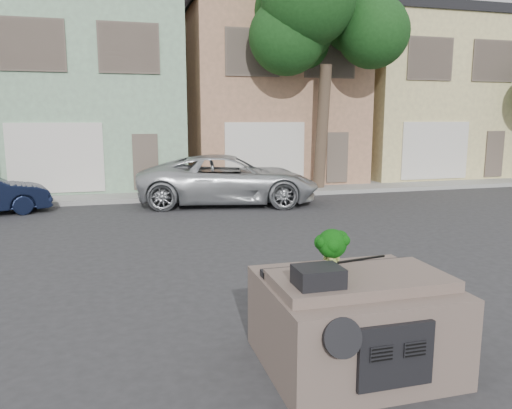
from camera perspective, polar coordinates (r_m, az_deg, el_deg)
name	(u,v)px	position (r m, az deg, el deg)	size (l,w,h in m)	color
ground_plane	(273,283)	(8.74, 1.99, -8.92)	(120.00, 120.00, 0.00)	#303033
sidewalk	(189,192)	(18.76, -7.67, 1.39)	(40.00, 3.00, 0.15)	gray
townhouse_mint	(90,95)	(22.43, -18.44, 11.84)	(7.20, 8.20, 7.55)	#86AE8B
townhouse_tan	(262,97)	(23.33, 0.71, 12.24)	(7.20, 8.20, 7.55)	#A9795B
townhouse_beige	(407,98)	(26.42, 16.87, 11.55)	(7.20, 8.20, 7.55)	#D2C282
silver_pickup	(229,204)	(16.55, -3.11, 0.07)	(2.70, 5.85, 1.63)	#B4B7BC
tree_near	(323,79)	(19.26, 7.70, 14.07)	(4.40, 4.00, 8.50)	#153D15
car_dashboard	(352,318)	(5.93, 10.96, -12.66)	(2.00, 1.80, 1.12)	brown
instrument_hump	(318,276)	(5.18, 7.12, -8.16)	(0.48, 0.38, 0.20)	black
wiper_arm	(361,259)	(6.19, 11.91, -6.14)	(0.70, 0.03, 0.02)	black
broccoli	(332,249)	(5.66, 8.66, -5.10)	(0.40, 0.40, 0.49)	#083808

